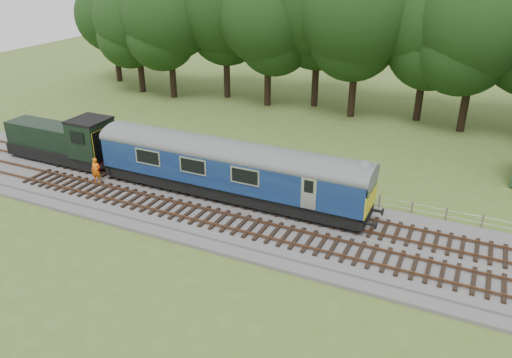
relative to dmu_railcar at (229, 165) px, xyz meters
The scene contains 9 objects.
ground 4.20m from the dmu_railcar, 25.16° to the right, with size 120.00×120.00×0.00m, color #4B6324.
ballast 4.09m from the dmu_railcar, 25.16° to the right, with size 70.00×7.00×0.35m, color #4C4C4F.
track_north 3.70m from the dmu_railcar, ahead, with size 67.20×2.40×0.21m.
track_south 4.76m from the dmu_railcar, 45.19° to the right, with size 67.20×2.40×0.21m.
fence 5.03m from the dmu_railcar, 46.12° to the left, with size 64.00×0.12×1.00m, color #6B6054, non-canonical shape.
tree_line 20.98m from the dmu_railcar, 81.77° to the left, with size 70.00×8.00×18.00m, color black, non-canonical shape.
dmu_railcar is the anchor object (origin of this frame).
shunter_loco 13.94m from the dmu_railcar, behind, with size 8.91×2.60×3.38m.
worker 9.62m from the dmu_railcar, 168.44° to the right, with size 0.65×0.43×1.78m, color orange.
Camera 1 is at (10.82, -23.99, 15.02)m, focal length 35.00 mm.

